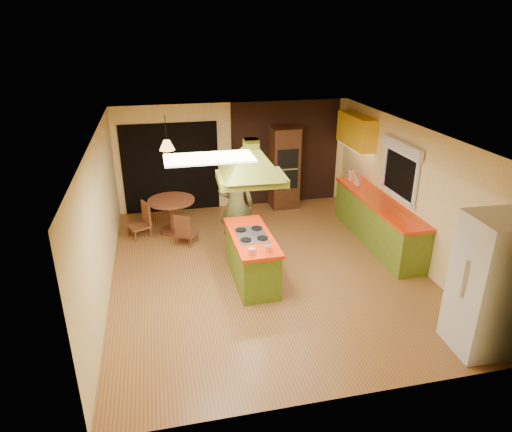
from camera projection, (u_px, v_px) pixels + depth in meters
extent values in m
plane|color=#9C6633|center=(266.00, 268.00, 8.37)|extent=(6.50, 6.50, 0.00)
plane|color=#FFF2B6|center=(234.00, 156.00, 10.80)|extent=(5.50, 0.00, 5.50)
plane|color=#FFF2B6|center=(338.00, 312.00, 4.96)|extent=(5.50, 0.00, 5.50)
plane|color=#FFF2B6|center=(101.00, 219.00, 7.34)|extent=(0.00, 6.50, 6.50)
plane|color=#FFF2B6|center=(411.00, 193.00, 8.43)|extent=(0.00, 6.50, 6.50)
plane|color=silver|center=(268.00, 134.00, 7.39)|extent=(6.50, 6.50, 0.00)
cube|color=#381E14|center=(285.00, 153.00, 11.03)|extent=(2.64, 0.03, 2.50)
cube|color=black|center=(171.00, 168.00, 10.57)|extent=(2.20, 0.03, 2.10)
cube|color=olive|center=(377.00, 222.00, 9.23)|extent=(0.58, 3.00, 0.86)
cube|color=#E53807|center=(379.00, 201.00, 9.05)|extent=(0.62, 3.05, 0.06)
cube|color=yellow|center=(356.00, 131.00, 10.10)|extent=(0.34, 1.40, 0.70)
cube|color=black|center=(401.00, 172.00, 8.67)|extent=(0.03, 1.16, 0.96)
cube|color=white|center=(402.00, 147.00, 8.47)|extent=(0.10, 1.35, 0.22)
cube|color=white|center=(209.00, 158.00, 6.10)|extent=(1.20, 0.60, 0.03)
cube|color=olive|center=(252.00, 259.00, 7.88)|extent=(0.65, 1.62, 0.79)
cube|color=#FB3208|center=(252.00, 237.00, 7.71)|extent=(0.71, 1.70, 0.06)
cube|color=silver|center=(252.00, 235.00, 7.70)|extent=(0.50, 0.72, 0.02)
cube|color=#62691A|center=(251.00, 179.00, 7.31)|extent=(1.11, 0.82, 0.13)
pyramid|color=#62691A|center=(251.00, 148.00, 7.11)|extent=(1.11, 0.82, 0.45)
cube|color=#62691A|center=(251.00, 143.00, 7.08)|extent=(0.22, 0.22, 0.14)
imported|color=#4A512A|center=(236.00, 205.00, 8.73)|extent=(0.72, 0.52, 1.86)
cube|color=silver|center=(491.00, 285.00, 5.99)|extent=(0.84, 0.80, 1.95)
cube|color=#4B2A18|center=(284.00, 168.00, 10.87)|extent=(0.66, 0.60, 1.94)
cube|color=black|center=(288.00, 159.00, 10.49)|extent=(0.50, 0.04, 0.45)
cube|color=black|center=(287.00, 180.00, 10.68)|extent=(0.50, 0.04, 0.45)
cylinder|color=brown|center=(171.00, 201.00, 9.58)|extent=(0.98, 0.98, 0.05)
cylinder|color=brown|center=(172.00, 216.00, 9.72)|extent=(0.14, 0.14, 0.69)
cylinder|color=brown|center=(174.00, 230.00, 9.85)|extent=(0.55, 0.55, 0.05)
cone|color=#FF9E3F|center=(167.00, 145.00, 9.12)|extent=(0.39, 0.39, 0.20)
cylinder|color=beige|center=(351.00, 176.00, 10.15)|extent=(0.18, 0.18, 0.21)
cylinder|color=beige|center=(357.00, 180.00, 9.88)|extent=(0.17, 0.17, 0.19)
cylinder|color=beige|center=(358.00, 182.00, 9.82)|extent=(0.13, 0.13, 0.15)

